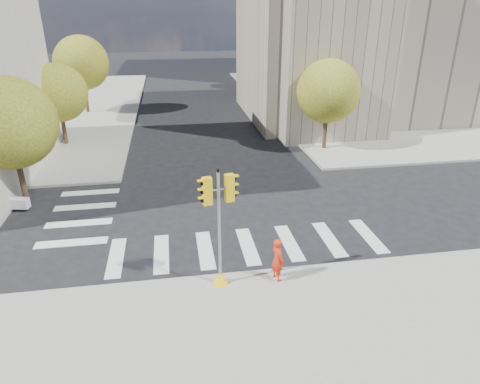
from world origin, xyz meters
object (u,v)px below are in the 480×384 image
Objects in this scene: traffic_signal at (220,238)px; photographer at (277,259)px; lamp_near at (317,74)px; lamp_far at (273,54)px.

photographer is at bearing -13.44° from traffic_signal.
lamp_far is at bearing 90.00° from lamp_near.
lamp_near is 1.85× the size of traffic_signal.
traffic_signal is 2.63× the size of photographer.
lamp_far is (0.00, 14.00, 0.00)m from lamp_near.
lamp_near reaches higher than photographer.
lamp_near is 20.45m from photographer.
lamp_far is 1.85× the size of traffic_signal.
lamp_far is at bearing -34.35° from photographer.
lamp_near reaches higher than traffic_signal.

